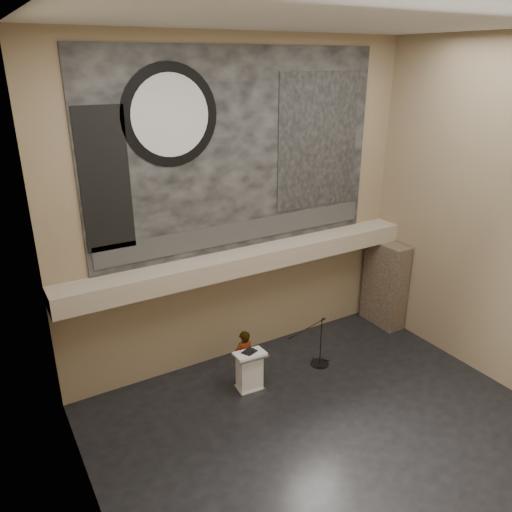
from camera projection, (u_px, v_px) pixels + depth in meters
floor at (328, 431)px, 11.33m from camera, size 10.00×10.00×0.00m
ceiling at (355, 19)px, 8.21m from camera, size 10.00×10.00×0.00m
wall_back at (240, 209)px, 12.97m from camera, size 10.00×0.02×8.50m
wall_left at (76, 321)px, 7.40m from camera, size 0.02×8.00×8.50m
wall_right at (499, 219)px, 12.14m from camera, size 0.02×8.00×8.50m
soffit at (248, 260)px, 13.13m from camera, size 10.00×0.80×0.50m
sprinkler_left at (194, 283)px, 12.44m from camera, size 0.04×0.04×0.06m
sprinkler_right at (307, 257)px, 14.09m from camera, size 0.04×0.04×0.06m
banner at (240, 153)px, 12.42m from camera, size 8.00×0.05×5.00m
banner_text_strip at (242, 231)px, 13.14m from camera, size 7.76×0.02×0.55m
banner_clock_rim at (170, 116)px, 11.16m from camera, size 2.30×0.02×2.30m
banner_clock_face at (171, 116)px, 11.15m from camera, size 1.84×0.02×1.84m
banner_building_print at (318, 142)px, 13.48m from camera, size 2.60×0.02×3.60m
banner_brick_print at (105, 181)px, 10.88m from camera, size 1.10×0.02×3.20m
stone_pier at (385, 284)px, 15.56m from camera, size 0.60×1.40×2.70m
lectern at (249, 371)px, 12.57m from camera, size 0.79×0.60×1.14m
binder at (250, 352)px, 12.36m from camera, size 0.41×0.37×0.04m
papers at (247, 353)px, 12.33m from camera, size 0.33×0.37×0.00m
speaker_person at (244, 357)px, 12.78m from camera, size 0.57×0.38×1.52m
mic_stand at (319, 358)px, 13.72m from camera, size 1.55×0.61×1.42m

